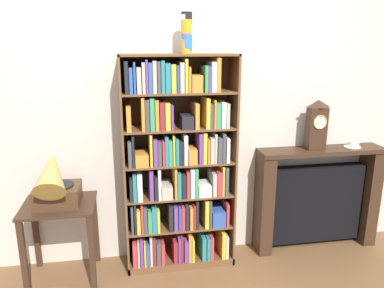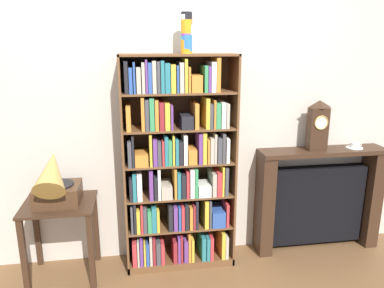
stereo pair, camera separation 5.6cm
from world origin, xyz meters
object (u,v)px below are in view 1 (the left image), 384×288
at_px(cup_stack, 187,33).
at_px(teacup_with_saucer, 353,145).
at_px(side_table_left, 60,222).
at_px(gramophone, 54,183).
at_px(fireplace_mantel, 316,198).
at_px(bookshelf, 178,169).
at_px(mantel_clock, 317,125).

height_order(cup_stack, teacup_with_saucer, cup_stack).
xyz_separation_m(side_table_left, gramophone, (0.00, -0.07, 0.37)).
relative_size(side_table_left, fireplace_mantel, 0.56).
bearing_deg(cup_stack, gramophone, -172.72).
bearing_deg(gramophone, bookshelf, 8.10).
bearing_deg(bookshelf, teacup_with_saucer, 1.68).
relative_size(fireplace_mantel, mantel_clock, 2.63).
distance_m(bookshelf, mantel_clock, 1.31).
bearing_deg(side_table_left, gramophone, -90.00).
height_order(cup_stack, side_table_left, cup_stack).
bearing_deg(bookshelf, cup_stack, -2.65).
distance_m(fireplace_mantel, teacup_with_saucer, 0.61).
xyz_separation_m(gramophone, mantel_clock, (2.24, 0.19, 0.34)).
relative_size(cup_stack, side_table_left, 0.46).
bearing_deg(fireplace_mantel, cup_stack, -176.64).
distance_m(bookshelf, teacup_with_saucer, 1.65).
distance_m(cup_stack, mantel_clock, 1.42).
xyz_separation_m(gramophone, fireplace_mantel, (2.32, 0.21, -0.39)).
distance_m(gramophone, teacup_with_saucer, 2.64).
height_order(cup_stack, gramophone, cup_stack).
bearing_deg(mantel_clock, gramophone, -175.28).
xyz_separation_m(cup_stack, mantel_clock, (1.18, 0.05, -0.78)).
bearing_deg(mantel_clock, bookshelf, -177.91).
relative_size(cup_stack, mantel_clock, 0.69).
relative_size(side_table_left, gramophone, 1.29).
height_order(side_table_left, fireplace_mantel, fireplace_mantel).
height_order(cup_stack, fireplace_mantel, cup_stack).
distance_m(mantel_clock, teacup_with_saucer, 0.43).
distance_m(side_table_left, gramophone, 0.38).
relative_size(gramophone, teacup_with_saucer, 3.44).
distance_m(cup_stack, side_table_left, 1.83).
relative_size(bookshelf, teacup_with_saucer, 12.17).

